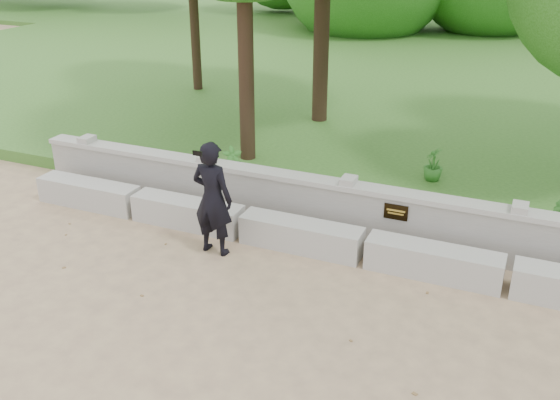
{
  "coord_description": "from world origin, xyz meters",
  "views": [
    {
      "loc": [
        2.04,
        -5.96,
        4.62
      ],
      "look_at": [
        -1.16,
        1.46,
        0.98
      ],
      "focal_mm": 40.0,
      "sensor_mm": 36.0,
      "label": 1
    }
  ],
  "objects": [
    {
      "name": "ground",
      "position": [
        0.0,
        0.0,
        0.0
      ],
      "size": [
        80.0,
        80.0,
        0.0
      ],
      "primitive_type": "plane",
      "color": "tan",
      "rests_on": "ground"
    },
    {
      "name": "lawn",
      "position": [
        0.0,
        14.0,
        0.12
      ],
      "size": [
        40.0,
        22.0,
        0.25
      ],
      "primitive_type": "cube",
      "color": "#315C20",
      "rests_on": "ground"
    },
    {
      "name": "concrete_bench",
      "position": [
        0.0,
        1.9,
        0.22
      ],
      "size": [
        11.9,
        0.45,
        0.45
      ],
      "color": "#ACA9A2",
      "rests_on": "ground"
    },
    {
      "name": "parapet_wall",
      "position": [
        0.0,
        2.6,
        0.46
      ],
      "size": [
        12.5,
        0.35,
        0.9
      ],
      "color": "#A29F99",
      "rests_on": "ground"
    },
    {
      "name": "man_main",
      "position": [
        -2.17,
        1.31,
        0.88
      ],
      "size": [
        0.67,
        0.6,
        1.76
      ],
      "color": "black",
      "rests_on": "ground"
    },
    {
      "name": "shrub_a",
      "position": [
        -2.87,
        3.3,
        0.59
      ],
      "size": [
        0.43,
        0.43,
        0.69
      ],
      "primitive_type": "imported",
      "rotation": [
        0.0,
        0.0,
        0.82
      ],
      "color": "#317026",
      "rests_on": "lawn"
    },
    {
      "name": "shrub_b",
      "position": [
        2.58,
        3.3,
        0.55
      ],
      "size": [
        0.41,
        0.43,
        0.61
      ],
      "primitive_type": "imported",
      "rotation": [
        0.0,
        0.0,
        2.15
      ],
      "color": "#317026",
      "rests_on": "lawn"
    },
    {
      "name": "shrub_d",
      "position": [
        0.41,
        4.86,
        0.56
      ],
      "size": [
        0.37,
        0.4,
        0.62
      ],
      "primitive_type": "imported",
      "rotation": [
        0.0,
        0.0,
        4.92
      ],
      "color": "#317026",
      "rests_on": "lawn"
    }
  ]
}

